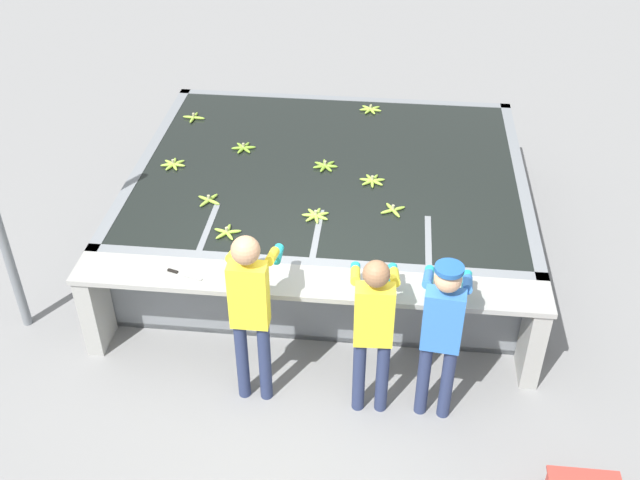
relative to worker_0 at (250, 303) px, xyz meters
The scene contains 17 objects.
ground_plane 1.17m from the worker_0, 32.89° to the left, with size 80.00×80.00×0.00m, color gray.
wash_tank 2.61m from the worker_0, 80.47° to the left, with size 4.27×3.59×0.93m.
work_ledge 0.77m from the worker_0, 49.76° to the left, with size 4.27×0.45×0.93m.
worker_0 is the anchor object (origin of this frame).
worker_1 1.03m from the worker_0, ahead, with size 0.43×0.72×1.62m.
worker_2 1.58m from the worker_0, ahead, with size 0.45×0.73×1.63m.
banana_bunch_floating_0 1.22m from the worker_0, 111.26° to the left, with size 0.28×0.27×0.08m.
banana_bunch_floating_1 2.53m from the worker_0, 81.48° to the left, with size 0.28×0.28×0.08m.
banana_bunch_floating_2 2.41m from the worker_0, 67.97° to the left, with size 0.28×0.28×0.08m.
banana_bunch_floating_3 3.74m from the worker_0, 111.09° to the left, with size 0.28×0.28×0.08m.
banana_bunch_floating_4 1.84m from the worker_0, 113.88° to the left, with size 0.27×0.27×0.08m.
banana_bunch_floating_5 2.87m from the worker_0, 102.00° to the left, with size 0.28×0.28×0.08m.
banana_bunch_floating_6 2.69m from the worker_0, 118.88° to the left, with size 0.28×0.28×0.08m.
banana_bunch_floating_7 2.04m from the worker_0, 56.06° to the left, with size 0.26×0.26×0.08m.
banana_bunch_floating_8 1.56m from the worker_0, 76.02° to the left, with size 0.27×0.28×0.08m.
banana_bunch_floating_9 4.03m from the worker_0, 78.53° to the left, with size 0.28×0.27×0.08m.
knife_0 0.89m from the worker_0, 146.92° to the left, with size 0.34×0.13×0.02m.
Camera 1 is at (0.64, -4.87, 5.11)m, focal length 42.00 mm.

